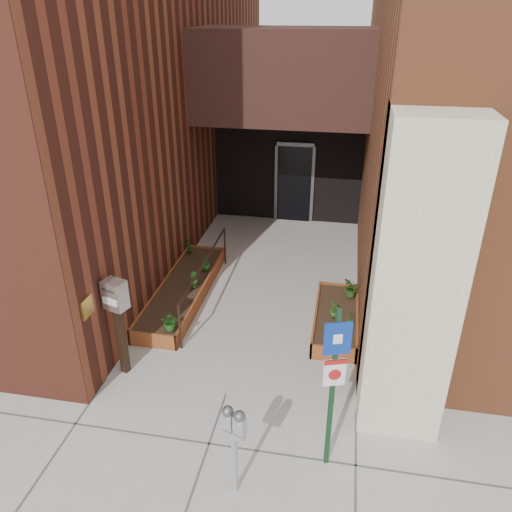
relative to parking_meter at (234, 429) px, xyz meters
The scene contains 15 objects.
ground 2.01m from the parking_meter, 107.60° to the left, with size 80.00×80.00×0.00m, color #9E9991.
architecture 9.44m from the parking_meter, 94.72° to the left, with size 20.00×14.60×10.00m.
planter_left 4.90m from the parking_meter, 115.49° to the left, with size 0.90×3.60×0.30m.
planter_right 4.10m from the parking_meter, 74.36° to the left, with size 0.80×2.20×0.30m.
handrail 4.59m from the parking_meter, 110.10° to the left, with size 0.04×3.34×0.90m.
parking_meter is the anchor object (origin of this frame).
sign_post 1.33m from the parking_meter, 29.89° to the left, with size 0.32×0.13×2.40m.
payment_dropbox 2.97m from the parking_meter, 140.38° to the left, with size 0.40×0.34×1.71m.
shrub_left_a 3.32m from the parking_meter, 122.83° to the left, with size 0.30×0.30×0.34m, color #205819.
shrub_left_b 4.68m from the parking_meter, 113.04° to the left, with size 0.18×0.18×0.32m, color #225F1B.
shrub_left_c 5.36m from the parking_meter, 109.44° to the left, with size 0.19×0.19×0.34m, color #1F5C1A.
shrub_left_d 6.26m from the parking_meter, 112.38° to the left, with size 0.20×0.20×0.38m, color #165019.
shrub_right_a 3.87m from the parking_meter, 74.23° to the left, with size 0.17×0.17×0.30m, color #215017.
shrub_right_b 3.74m from the parking_meter, 68.95° to the left, with size 0.17×0.17×0.32m, color #1A5919.
shrub_right_c 4.69m from the parking_meter, 73.43° to the left, with size 0.33×0.33×0.37m, color #245017.
Camera 1 is at (1.55, -5.78, 5.42)m, focal length 35.00 mm.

